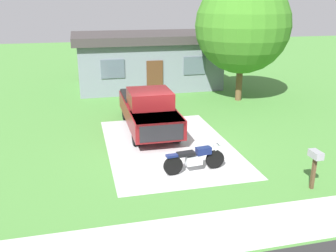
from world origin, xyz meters
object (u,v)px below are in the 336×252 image
(pickup_truck, at_px, (148,109))
(neighbor_house, at_px, (147,60))
(mailbox, at_px, (315,160))
(shade_tree, at_px, (243,26))
(motorcycle, at_px, (195,159))

(pickup_truck, distance_m, neighbor_house, 8.92)
(pickup_truck, relative_size, neighbor_house, 0.59)
(neighbor_house, bearing_deg, mailbox, -81.48)
(mailbox, xyz_separation_m, shade_tree, (2.16, 10.56, 3.23))
(motorcycle, height_order, neighbor_house, neighbor_house)
(shade_tree, bearing_deg, pickup_truck, -147.67)
(shade_tree, bearing_deg, neighbor_house, 132.37)
(mailbox, distance_m, shade_tree, 11.26)
(mailbox, bearing_deg, shade_tree, 78.45)
(motorcycle, xyz_separation_m, neighbor_house, (0.86, 13.45, 1.32))
(mailbox, relative_size, shade_tree, 0.18)
(pickup_truck, distance_m, mailbox, 7.78)
(mailbox, bearing_deg, motorcycle, 147.53)
(mailbox, xyz_separation_m, neighbor_house, (-2.32, 15.47, 0.81))
(neighbor_house, bearing_deg, pickup_truck, -100.26)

